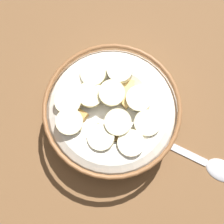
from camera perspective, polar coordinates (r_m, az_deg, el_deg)
name	(u,v)px	position (r cm, az deg, el deg)	size (l,w,h in cm)	color
ground_plane	(112,118)	(43.76, 0.00, -1.24)	(112.18, 112.18, 2.00)	brown
cereal_bowl	(112,112)	(39.80, -0.08, 0.04)	(18.20, 18.20, 6.50)	silver
spoon	(205,162)	(43.48, 17.62, -9.25)	(13.52, 14.03, 0.80)	#B7B7BC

